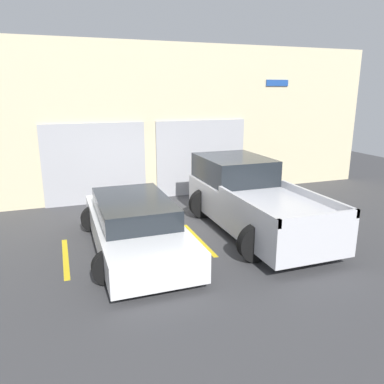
{
  "coord_description": "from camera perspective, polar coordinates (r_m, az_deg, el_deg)",
  "views": [
    {
      "loc": [
        -3.08,
        -9.24,
        3.56
      ],
      "look_at": [
        0.0,
        -0.63,
        1.1
      ],
      "focal_mm": 35.0,
      "sensor_mm": 36.0,
      "label": 1
    }
  ],
  "objects": [
    {
      "name": "parking_stripe_left",
      "position": [
        9.38,
        1.04,
        -7.23
      ],
      "size": [
        0.12,
        2.2,
        0.01
      ],
      "primitive_type": "cube",
      "color": "gold",
      "rests_on": "ground"
    },
    {
      "name": "parking_stripe_far_left",
      "position": [
        8.86,
        -18.7,
        -9.46
      ],
      "size": [
        0.12,
        2.2,
        0.01
      ],
      "primitive_type": "cube",
      "color": "gold",
      "rests_on": "ground"
    },
    {
      "name": "shophouse_building",
      "position": [
        12.95,
        -5.97,
        10.39
      ],
      "size": [
        16.6,
        0.68,
        5.12
      ],
      "color": "beige",
      "rests_on": "ground"
    },
    {
      "name": "sedan_white",
      "position": [
        8.8,
        -8.7,
        -4.96
      ],
      "size": [
        2.27,
        4.8,
        1.19
      ],
      "color": "white",
      "rests_on": "ground"
    },
    {
      "name": "parking_stripe_centre",
      "position": [
        10.83,
        16.9,
        -4.79
      ],
      "size": [
        0.12,
        2.2,
        0.01
      ],
      "primitive_type": "cube",
      "color": "gold",
      "rests_on": "ground"
    },
    {
      "name": "ground_plane",
      "position": [
        10.37,
        -1.18,
        -5.02
      ],
      "size": [
        28.0,
        28.0,
        0.0
      ],
      "primitive_type": "plane",
      "color": "#3D3D3F"
    },
    {
      "name": "pickup_truck",
      "position": [
        10.01,
        8.91,
        -0.97
      ],
      "size": [
        2.53,
        5.01,
        1.77
      ],
      "color": "silver",
      "rests_on": "ground"
    }
  ]
}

